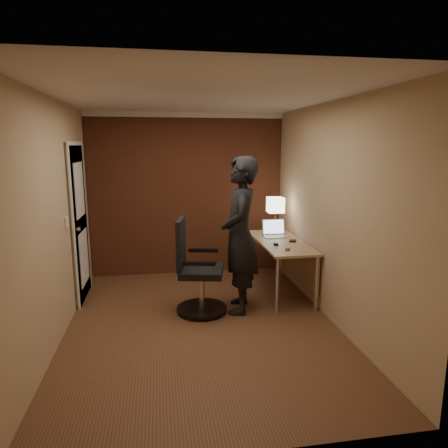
{
  "coord_description": "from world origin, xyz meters",
  "views": [
    {
      "loc": [
        -0.44,
        -4.24,
        2.01
      ],
      "look_at": [
        0.35,
        0.55,
        1.05
      ],
      "focal_mm": 32.0,
      "sensor_mm": 36.0,
      "label": 1
    }
  ],
  "objects_px": {
    "laptop": "(275,232)",
    "office_chair": "(196,273)",
    "phone": "(288,249)",
    "person": "(240,235)",
    "desk_lamp": "(275,205)",
    "wallet": "(293,241)",
    "desk": "(285,250)",
    "mouse": "(276,244)"
  },
  "relations": [
    {
      "from": "laptop",
      "to": "person",
      "type": "xyz_separation_m",
      "value": [
        -0.68,
        -0.82,
        0.15
      ]
    },
    {
      "from": "desk_lamp",
      "to": "mouse",
      "type": "height_order",
      "value": "desk_lamp"
    },
    {
      "from": "desk_lamp",
      "to": "phone",
      "type": "height_order",
      "value": "desk_lamp"
    },
    {
      "from": "laptop",
      "to": "wallet",
      "type": "bearing_deg",
      "value": -68.87
    },
    {
      "from": "desk_lamp",
      "to": "phone",
      "type": "bearing_deg",
      "value": -96.71
    },
    {
      "from": "desk",
      "to": "person",
      "type": "height_order",
      "value": "person"
    },
    {
      "from": "laptop",
      "to": "mouse",
      "type": "bearing_deg",
      "value": -104.39
    },
    {
      "from": "desk_lamp",
      "to": "mouse",
      "type": "relative_size",
      "value": 5.35
    },
    {
      "from": "mouse",
      "to": "office_chair",
      "type": "height_order",
      "value": "office_chair"
    },
    {
      "from": "person",
      "to": "desk_lamp",
      "type": "bearing_deg",
      "value": 154.67
    },
    {
      "from": "phone",
      "to": "person",
      "type": "distance_m",
      "value": 0.66
    },
    {
      "from": "desk",
      "to": "phone",
      "type": "height_order",
      "value": "phone"
    },
    {
      "from": "office_chair",
      "to": "desk_lamp",
      "type": "bearing_deg",
      "value": 37.33
    },
    {
      "from": "laptop",
      "to": "wallet",
      "type": "relative_size",
      "value": 3.01
    },
    {
      "from": "desk",
      "to": "wallet",
      "type": "relative_size",
      "value": 13.64
    },
    {
      "from": "laptop",
      "to": "mouse",
      "type": "height_order",
      "value": "laptop"
    },
    {
      "from": "office_chair",
      "to": "phone",
      "type": "bearing_deg",
      "value": 1.46
    },
    {
      "from": "desk_lamp",
      "to": "person",
      "type": "xyz_separation_m",
      "value": [
        -0.73,
        -0.98,
        -0.2
      ]
    },
    {
      "from": "person",
      "to": "laptop",
      "type": "bearing_deg",
      "value": 151.66
    },
    {
      "from": "wallet",
      "to": "office_chair",
      "type": "height_order",
      "value": "office_chair"
    },
    {
      "from": "desk",
      "to": "desk_lamp",
      "type": "bearing_deg",
      "value": 91.45
    },
    {
      "from": "desk_lamp",
      "to": "mouse",
      "type": "distance_m",
      "value": 0.81
    },
    {
      "from": "wallet",
      "to": "desk_lamp",
      "type": "bearing_deg",
      "value": 99.57
    },
    {
      "from": "desk",
      "to": "laptop",
      "type": "height_order",
      "value": "laptop"
    },
    {
      "from": "desk_lamp",
      "to": "desk",
      "type": "bearing_deg",
      "value": -88.55
    },
    {
      "from": "laptop",
      "to": "phone",
      "type": "xyz_separation_m",
      "value": [
        -0.06,
        -0.77,
        -0.06
      ]
    },
    {
      "from": "wallet",
      "to": "office_chair",
      "type": "distance_m",
      "value": 1.45
    },
    {
      "from": "office_chair",
      "to": "person",
      "type": "xyz_separation_m",
      "value": [
        0.54,
        -0.01,
        0.44
      ]
    },
    {
      "from": "desk",
      "to": "wallet",
      "type": "distance_m",
      "value": 0.17
    },
    {
      "from": "desk_lamp",
      "to": "laptop",
      "type": "distance_m",
      "value": 0.39
    },
    {
      "from": "laptop",
      "to": "office_chair",
      "type": "relative_size",
      "value": 0.29
    },
    {
      "from": "wallet",
      "to": "office_chair",
      "type": "xyz_separation_m",
      "value": [
        -1.36,
        -0.43,
        -0.24
      ]
    },
    {
      "from": "desk",
      "to": "wallet",
      "type": "xyz_separation_m",
      "value": [
        0.08,
        -0.06,
        0.14
      ]
    },
    {
      "from": "desk",
      "to": "desk_lamp",
      "type": "distance_m",
      "value": 0.73
    },
    {
      "from": "phone",
      "to": "desk_lamp",
      "type": "bearing_deg",
      "value": 104.13
    },
    {
      "from": "mouse",
      "to": "desk_lamp",
      "type": "bearing_deg",
      "value": 87.34
    },
    {
      "from": "mouse",
      "to": "wallet",
      "type": "bearing_deg",
      "value": 39.13
    },
    {
      "from": "laptop",
      "to": "desk",
      "type": "bearing_deg",
      "value": -78.15
    },
    {
      "from": "mouse",
      "to": "office_chair",
      "type": "xyz_separation_m",
      "value": [
        -1.09,
        -0.29,
        -0.24
      ]
    },
    {
      "from": "phone",
      "to": "wallet",
      "type": "bearing_deg",
      "value": 83.96
    },
    {
      "from": "wallet",
      "to": "person",
      "type": "bearing_deg",
      "value": -151.73
    },
    {
      "from": "office_chair",
      "to": "desk",
      "type": "bearing_deg",
      "value": 20.85
    }
  ]
}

